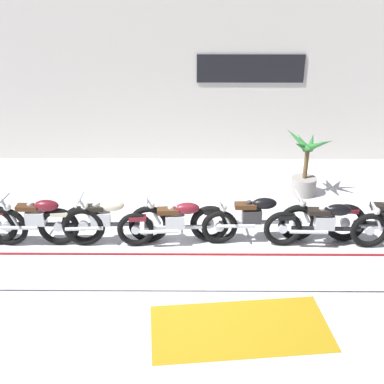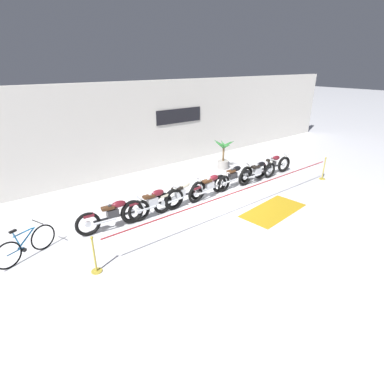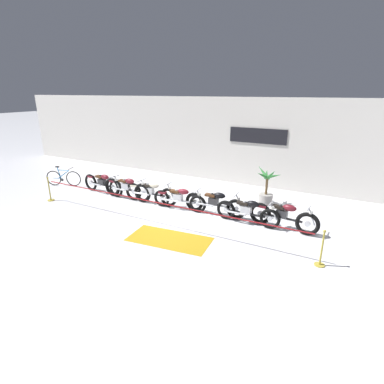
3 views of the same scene
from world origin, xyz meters
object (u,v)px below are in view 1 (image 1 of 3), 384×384
(motorcycle_maroon_3, at_px, (178,223))
(motorcycle_black_5, at_px, (327,225))
(stanchion_far_left, at_px, (80,262))
(floor_banner, at_px, (240,328))
(motorcycle_maroon_1, at_px, (40,222))
(motorcycle_black_4, at_px, (255,219))
(motorcycle_cream_2, at_px, (104,221))
(potted_palm_left_of_row, at_px, (306,168))

(motorcycle_maroon_3, bearing_deg, motorcycle_black_5, -0.97)
(stanchion_far_left, distance_m, floor_banner, 2.62)
(motorcycle_maroon_1, xyz_separation_m, stanchion_far_left, (1.16, -1.70, 0.26))
(motorcycle_black_4, bearing_deg, motorcycle_cream_2, -177.61)
(motorcycle_black_5, distance_m, floor_banner, 2.96)
(potted_palm_left_of_row, bearing_deg, motorcycle_black_4, -123.59)
(motorcycle_cream_2, height_order, motorcycle_black_4, motorcycle_cream_2)
(motorcycle_maroon_1, bearing_deg, stanchion_far_left, -55.68)
(motorcycle_black_5, distance_m, potted_palm_left_of_row, 2.30)
(motorcycle_black_5, xyz_separation_m, floor_banner, (-1.80, -2.30, -0.46))
(motorcycle_maroon_3, xyz_separation_m, stanchion_far_left, (-1.45, -1.71, 0.28))
(motorcycle_cream_2, xyz_separation_m, motorcycle_maroon_3, (1.40, -0.03, -0.02))
(motorcycle_maroon_1, height_order, motorcycle_black_4, motorcycle_maroon_1)
(motorcycle_black_4, bearing_deg, motorcycle_black_5, -8.46)
(motorcycle_black_4, bearing_deg, motorcycle_maroon_1, -177.69)
(potted_palm_left_of_row, distance_m, stanchion_far_left, 5.83)
(motorcycle_maroon_1, bearing_deg, floor_banner, -32.99)
(potted_palm_left_of_row, bearing_deg, stanchion_far_left, -137.30)
(motorcycle_maroon_1, distance_m, motorcycle_cream_2, 1.21)
(motorcycle_black_4, bearing_deg, floor_banner, -100.55)
(motorcycle_black_5, bearing_deg, potted_palm_left_of_row, 88.81)
(motorcycle_black_4, height_order, stanchion_far_left, stanchion_far_left)
(motorcycle_cream_2, bearing_deg, floor_banner, -44.88)
(motorcycle_maroon_1, height_order, motorcycle_cream_2, motorcycle_maroon_1)
(motorcycle_black_5, bearing_deg, motorcycle_maroon_1, 179.63)
(motorcycle_maroon_3, distance_m, motorcycle_black_4, 1.46)
(motorcycle_maroon_3, height_order, motorcycle_black_5, motorcycle_black_5)
(motorcycle_maroon_3, distance_m, motorcycle_black_5, 2.79)
(motorcycle_maroon_1, bearing_deg, potted_palm_left_of_row, 22.45)
(motorcycle_cream_2, relative_size, motorcycle_black_5, 1.06)
(potted_palm_left_of_row, distance_m, floor_banner, 4.99)
(motorcycle_black_5, bearing_deg, stanchion_far_left, -158.52)
(floor_banner, bearing_deg, potted_palm_left_of_row, 62.18)
(motorcycle_maroon_3, bearing_deg, stanchion_far_left, -130.15)
(motorcycle_black_5, bearing_deg, motorcycle_cream_2, 178.91)
(potted_palm_left_of_row, height_order, stanchion_far_left, potted_palm_left_of_row)
(motorcycle_cream_2, bearing_deg, motorcycle_maroon_3, -1.34)
(motorcycle_cream_2, height_order, motorcycle_black_5, motorcycle_cream_2)
(potted_palm_left_of_row, height_order, floor_banner, potted_palm_left_of_row)
(motorcycle_black_4, xyz_separation_m, floor_banner, (-0.47, -2.50, -0.47))
(motorcycle_cream_2, distance_m, motorcycle_black_4, 2.86)
(motorcycle_black_5, relative_size, stanchion_far_left, 0.22)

